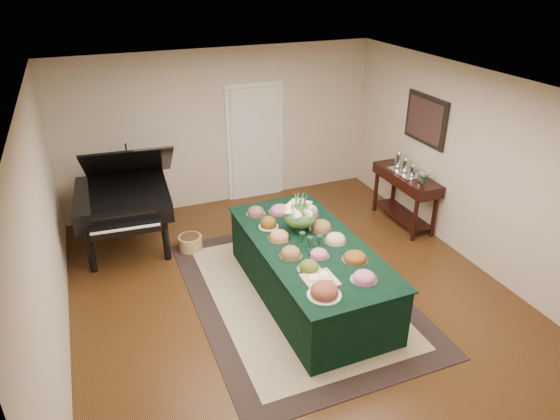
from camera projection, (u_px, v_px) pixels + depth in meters
name	position (u px, v px, depth m)	size (l,w,h in m)	color
ground	(288.00, 289.00, 6.69)	(6.00, 6.00, 0.00)	black
area_rug	(296.00, 293.00, 6.59)	(2.62, 3.67, 0.01)	black
kitchen_doorway	(255.00, 143.00, 8.89)	(1.05, 0.07, 2.10)	silver
buffet_table	(309.00, 270.00, 6.39)	(1.31, 2.73, 0.79)	black
food_platters	(307.00, 240.00, 6.20)	(1.00, 2.38, 0.12)	silver
cutting_board	(319.00, 277.00, 5.50)	(0.36, 0.36, 0.10)	tan
green_goblets	(311.00, 241.00, 6.09)	(0.24, 0.22, 0.18)	#14321F
floral_centerpiece	(300.00, 213.00, 6.40)	(0.44, 0.44, 0.44)	#14321F
grand_piano	(123.00, 198.00, 7.32)	(1.54, 1.70, 1.66)	black
wicker_basket	(190.00, 243.00, 7.56)	(0.35, 0.35, 0.22)	#AA7844
mahogany_sideboard	(406.00, 185.00, 8.07)	(0.45, 1.34, 0.89)	black
tea_service	(407.00, 167.00, 7.95)	(0.34, 0.74, 0.30)	silver
pink_bouquet	(424.00, 175.00, 7.59)	(0.16, 0.16, 0.20)	#14321F
wall_painting	(426.00, 120.00, 7.67)	(0.05, 0.95, 0.75)	black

